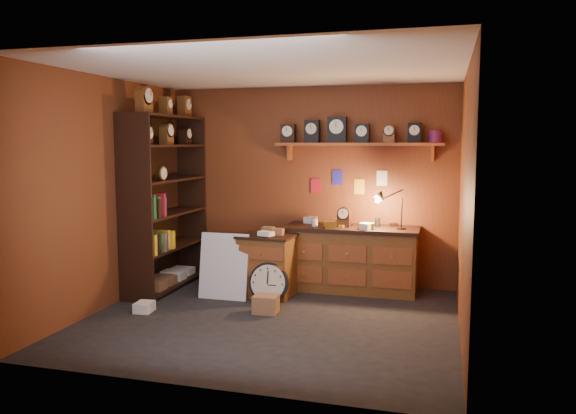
{
  "coord_description": "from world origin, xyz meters",
  "views": [
    {
      "loc": [
        1.8,
        -5.73,
        1.94
      ],
      "look_at": [
        0.11,
        0.35,
        1.22
      ],
      "focal_mm": 35.0,
      "sensor_mm": 36.0,
      "label": 1
    }
  ],
  "objects_px": {
    "shelving_unit": "(163,195)",
    "low_cabinet": "(267,262)",
    "workbench": "(351,255)",
    "big_round_clock": "(269,283)"
  },
  "relations": [
    {
      "from": "shelving_unit",
      "to": "low_cabinet",
      "type": "xyz_separation_m",
      "value": [
        1.46,
        -0.03,
        -0.83
      ]
    },
    {
      "from": "workbench",
      "to": "low_cabinet",
      "type": "xyz_separation_m",
      "value": [
        -0.99,
        -0.52,
        -0.05
      ]
    },
    {
      "from": "big_round_clock",
      "to": "workbench",
      "type": "bearing_deg",
      "value": 42.8
    },
    {
      "from": "low_cabinet",
      "to": "big_round_clock",
      "type": "height_order",
      "value": "low_cabinet"
    },
    {
      "from": "shelving_unit",
      "to": "workbench",
      "type": "relative_size",
      "value": 1.47
    },
    {
      "from": "low_cabinet",
      "to": "big_round_clock",
      "type": "bearing_deg",
      "value": -66.96
    },
    {
      "from": "shelving_unit",
      "to": "workbench",
      "type": "xyz_separation_m",
      "value": [
        2.45,
        0.49,
        -0.78
      ]
    },
    {
      "from": "low_cabinet",
      "to": "big_round_clock",
      "type": "distance_m",
      "value": 0.36
    },
    {
      "from": "shelving_unit",
      "to": "low_cabinet",
      "type": "height_order",
      "value": "shelving_unit"
    },
    {
      "from": "workbench",
      "to": "big_round_clock",
      "type": "height_order",
      "value": "workbench"
    }
  ]
}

